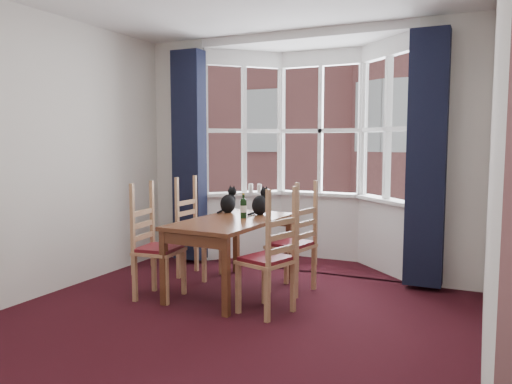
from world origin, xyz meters
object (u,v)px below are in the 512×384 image
Objects in this scene: dining_table at (232,228)px; chair_right_far at (299,247)px; chair_left_far at (193,235)px; candle_short at (259,188)px; cat_right at (261,204)px; candle_tall at (251,188)px; cat_left at (228,202)px; wine_bottle at (243,207)px; chair_left_near at (151,250)px; chair_right_near at (274,263)px.

dining_table is 1.62× the size of chair_right_far.
chair_left_far is 8.26× the size of candle_short.
cat_right reaches higher than chair_left_far.
chair_left_far is at bearing -101.43° from candle_tall.
chair_right_far is 0.99m from cat_left.
chair_left_far is 0.90m from cat_right.
wine_bottle is at bearing -168.30° from chair_right_far.
chair_left_near and chair_right_near have the same top height.
candle_short is at bearing 117.67° from chair_right_near.
cat_left is at bearing 121.61° from dining_table.
chair_right_near is at bearing 1.15° from chair_left_near.
chair_left_far is 2.90× the size of cat_right.
dining_table is 13.27× the size of candle_tall.
candle_short reaches higher than chair_left_near.
dining_table is 0.50m from cat_right.
wine_bottle reaches higher than dining_table.
cat_left reaches higher than dining_table.
candle_short is (0.33, 1.11, 0.45)m from chair_left_far.
chair_left_far is at bearing -174.40° from cat_right.
chair_left_far and chair_right_far have the same top height.
candle_tall is at bearing 101.44° from cat_left.
candle_short is (0.11, 0.03, -0.00)m from candle_tall.
chair_right_near is 1.00× the size of chair_right_far.
cat_right is (-0.54, 0.91, 0.39)m from chair_right_near.
dining_table is at bearing -72.03° from candle_tall.
cat_right is (0.13, 0.43, 0.21)m from dining_table.
candle_tall is (0.17, 1.93, 0.45)m from chair_left_near.
wine_bottle is (0.75, -0.23, 0.39)m from chair_left_far.
wine_bottle is (0.70, 0.63, 0.39)m from chair_left_near.
chair_right_near is 2.26m from candle_tall.
chair_left_near is 2.99× the size of cat_left.
candle_tall reaches higher than candle_short.
cat_left is (-0.26, 0.42, 0.20)m from dining_table.
cat_left reaches higher than candle_short.
candle_tall is at bearing 85.04° from chair_left_near.
chair_right_near is 8.26× the size of candle_short.
cat_right reaches higher than cat_left.
dining_table is at bearing -76.48° from candle_short.
cat_right reaches higher than chair_right_far.
wine_bottle is (-0.06, -0.30, -0.01)m from cat_right.
chair_right_near is (0.67, -0.48, -0.19)m from dining_table.
wine_bottle is 1.40m from candle_short.
chair_left_far is 1.24m from candle_short.
dining_table is 4.71× the size of cat_right.
chair_left_near is 1.00× the size of chair_left_far.
chair_right_far is (-0.03, 0.72, 0.00)m from chair_right_near.
chair_right_far is at bearing -50.94° from candle_short.
chair_left_near is (-0.63, -0.50, -0.19)m from dining_table.
chair_left_far is 1.00× the size of chair_right_far.
cat_left is at bearing 138.25° from wine_bottle.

